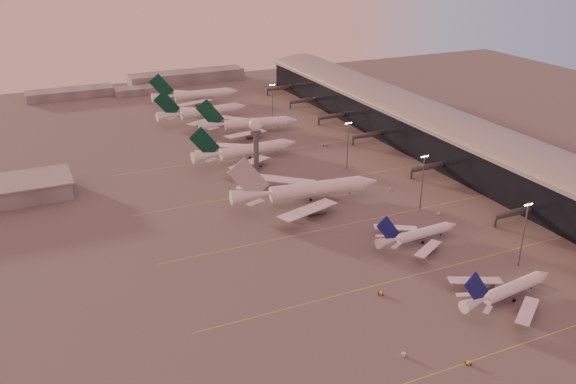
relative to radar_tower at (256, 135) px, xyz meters
name	(u,v)px	position (x,y,z in m)	size (l,w,h in m)	color
ground	(381,303)	(-5.00, -120.00, -20.95)	(700.00, 700.00, 0.00)	#5D5A5A
taxiway_markings	(369,218)	(25.00, -64.00, -20.94)	(180.00, 185.25, 0.02)	#DBD34D
terminal	(441,135)	(102.88, -9.91, -10.43)	(57.00, 362.00, 23.04)	black
radar_tower	(256,135)	(0.00, 0.00, 0.00)	(6.40, 6.40, 31.10)	#53555A
mast_a	(524,232)	(53.00, -120.00, -7.21)	(3.60, 0.56, 25.00)	#53555A
mast_b	(423,179)	(50.00, -65.00, -7.21)	(3.60, 0.56, 25.00)	#53555A
mast_c	(348,143)	(45.00, -10.00, -7.21)	(3.60, 0.56, 25.00)	#53555A
mast_d	(272,101)	(43.00, 80.00, -7.21)	(3.60, 0.56, 25.00)	#53555A
distant_horizon	(154,82)	(-2.38, 205.14, -17.06)	(165.00, 37.50, 9.00)	slate
narrowbody_near	(507,292)	(32.71, -135.64, -17.68)	(41.30, 32.79, 16.16)	white
narrowbody_mid	(418,236)	(30.14, -90.63, -17.88)	(38.79, 30.92, 15.15)	white
widebody_white	(307,193)	(8.62, -38.15, -16.73)	(69.06, 55.05, 24.33)	white
greentail_a	(246,153)	(3.86, 23.92, -17.11)	(59.87, 48.26, 21.73)	white
greentail_b	(249,126)	(22.64, 67.91, -17.05)	(60.28, 48.27, 22.06)	white
greentail_c	(203,114)	(5.46, 103.87, -17.02)	(61.20, 49.27, 22.22)	white
greentail_d	(196,97)	(14.00, 147.40, -16.94)	(62.52, 50.43, 22.70)	white
gsv_truck_a	(404,352)	(-13.38, -145.04, -19.72)	(6.17, 4.99, 2.41)	silver
gsv_tug_near	(468,363)	(0.50, -155.75, -20.49)	(2.66, 3.54, 0.90)	gold
gsv_catering_a	(539,279)	(50.23, -132.29, -18.88)	(5.50, 4.28, 4.13)	silver
gsv_tug_mid	(381,294)	(-2.42, -115.72, -20.43)	(4.12, 3.50, 1.01)	gold
gsv_truck_b	(439,212)	(53.82, -73.37, -19.76)	(6.10, 3.52, 2.32)	silver
gsv_truck_c	(289,217)	(-5.97, -51.01, -19.69)	(6.01, 5.73, 2.47)	gold
gsv_catering_b	(391,186)	(50.21, -41.74, -19.18)	(4.72, 3.51, 3.54)	silver
gsv_tug_far	(311,189)	(16.49, -26.59, -20.38)	(3.21, 4.34, 1.11)	silver
gsv_tug_hangar	(325,145)	(51.83, 26.17, -20.39)	(4.20, 3.03, 1.09)	gold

